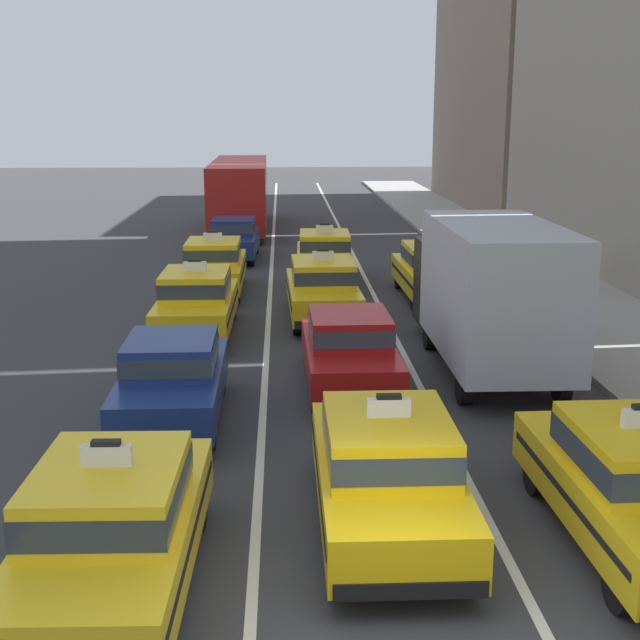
{
  "coord_description": "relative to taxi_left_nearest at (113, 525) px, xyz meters",
  "views": [
    {
      "loc": [
        -1.21,
        -7.79,
        5.49
      ],
      "look_at": [
        -0.44,
        9.29,
        1.3
      ],
      "focal_mm": 47.84,
      "sensor_mm": 36.0,
      "label": 1
    }
  ],
  "objects": [
    {
      "name": "sedan_left_second",
      "position": [
        -0.03,
        5.77,
        -0.03
      ],
      "size": [
        1.79,
        4.31,
        1.58
      ],
      "color": "black",
      "rests_on": "ground"
    },
    {
      "name": "bus_left_sixth",
      "position": [
        -0.02,
        31.98,
        0.94
      ],
      "size": [
        2.65,
        11.23,
        3.22
      ],
      "color": "black",
      "rests_on": "ground"
    },
    {
      "name": "taxi_center_third",
      "position": [
        3.05,
        13.36,
        0.0
      ],
      "size": [
        1.92,
        4.6,
        1.96
      ],
      "color": "black",
      "rests_on": "ground"
    },
    {
      "name": "taxi_right_nearest",
      "position": [
        6.46,
        0.89,
        0.0
      ],
      "size": [
        1.91,
        4.6,
        1.96
      ],
      "color": "black",
      "rests_on": "ground"
    },
    {
      "name": "taxi_right_third",
      "position": [
        6.46,
        15.93,
        0.0
      ],
      "size": [
        1.89,
        4.59,
        1.96
      ],
      "color": "black",
      "rests_on": "ground"
    },
    {
      "name": "sidewalk_curb",
      "position": [
        10.38,
        13.77,
        -0.8
      ],
      "size": [
        4.0,
        90.0,
        0.15
      ],
      "primitive_type": "cube",
      "color": "#9E9993",
      "rests_on": "ground"
    },
    {
      "name": "taxi_center_nearest",
      "position": [
        3.32,
        1.43,
        0.0
      ],
      "size": [
        1.84,
        4.57,
        1.96
      ],
      "color": "black",
      "rests_on": "ground"
    },
    {
      "name": "lane_stripe_center_right",
      "position": [
        4.78,
        18.77,
        -0.87
      ],
      "size": [
        0.14,
        80.0,
        0.01
      ],
      "primitive_type": "cube",
      "color": "silver",
      "rests_on": "ground"
    },
    {
      "name": "taxi_left_fourth",
      "position": [
        -0.15,
        17.05,
        0.0
      ],
      "size": [
        1.82,
        4.56,
        1.96
      ],
      "color": "black",
      "rests_on": "ground"
    },
    {
      "name": "sedan_left_fifth",
      "position": [
        0.14,
        23.19,
        -0.03
      ],
      "size": [
        1.88,
        4.35,
        1.58
      ],
      "color": "black",
      "rests_on": "ground"
    },
    {
      "name": "taxi_left_nearest",
      "position": [
        0.0,
        0.0,
        0.0
      ],
      "size": [
        1.91,
        4.6,
        1.96
      ],
      "color": "black",
      "rests_on": "ground"
    },
    {
      "name": "sedan_center_second",
      "position": [
        3.3,
        7.51,
        -0.03
      ],
      "size": [
        1.83,
        4.33,
        1.58
      ],
      "color": "black",
      "rests_on": "ground"
    },
    {
      "name": "pedestrian_by_storefront",
      "position": [
        11.26,
        16.32,
        0.08
      ],
      "size": [
        0.36,
        0.24,
        1.61
      ],
      "color": "#473828",
      "rests_on": "sidewalk_curb"
    },
    {
      "name": "taxi_left_third",
      "position": [
        -0.19,
        11.9,
        0.0
      ],
      "size": [
        1.86,
        4.58,
        1.96
      ],
      "color": "black",
      "rests_on": "ground"
    },
    {
      "name": "lane_stripe_left_center",
      "position": [
        1.58,
        18.77,
        -0.87
      ],
      "size": [
        0.14,
        80.0,
        0.01
      ],
      "primitive_type": "cube",
      "color": "silver",
      "rests_on": "ground"
    },
    {
      "name": "taxi_center_fourth",
      "position": [
        3.36,
        18.67,
        0.0
      ],
      "size": [
        1.93,
        4.6,
        1.96
      ],
      "color": "black",
      "rests_on": "ground"
    },
    {
      "name": "box_truck_right_second",
      "position": [
        6.39,
        8.82,
        0.9
      ],
      "size": [
        2.3,
        6.96,
        3.27
      ],
      "color": "black",
      "rests_on": "ground"
    }
  ]
}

